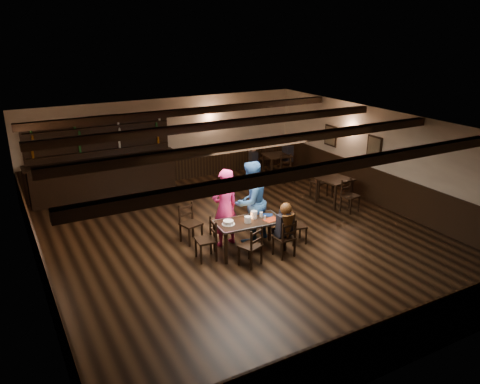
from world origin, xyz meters
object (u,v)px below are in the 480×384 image
dining_table (249,224)px  chair_near_right (286,236)px  cake (228,223)px  man_blue (251,202)px  bar_counter (104,172)px  woman_pink (225,208)px  chair_near_left (253,244)px

dining_table → chair_near_right: bearing=-46.8°
cake → chair_near_right: bearing=-32.1°
chair_near_right → cake: (-1.07, 0.67, 0.28)m
cake → man_blue: bearing=29.3°
dining_table → bar_counter: (-1.92, 5.31, 0.06)m
chair_near_right → cake: 1.30m
woman_pink → chair_near_right: bearing=118.2°
chair_near_left → woman_pink: (-0.04, 1.21, 0.40)m
dining_table → man_blue: man_blue is taller
chair_near_left → chair_near_right: 0.84m
dining_table → chair_near_right: chair_near_right is taller
chair_near_left → cake: size_ratio=3.11×
woman_pink → chair_near_left: bearing=84.3°
woman_pink → cake: 0.59m
chair_near_right → woman_pink: size_ratio=0.47×
chair_near_right → bar_counter: bearing=112.8°
bar_counter → man_blue: bearing=-64.8°
dining_table → woman_pink: 0.71m
chair_near_left → chair_near_right: size_ratio=1.02×
woman_pink → man_blue: bearing=165.5°
dining_table → chair_near_left: bearing=-112.0°
chair_near_left → man_blue: 1.36m
chair_near_left → cake: chair_near_left is taller
chair_near_left → bar_counter: (-1.66, 5.93, 0.21)m
chair_near_right → woman_pink: bearing=125.8°
dining_table → bar_counter: 5.65m
woman_pink → man_blue: (0.63, -0.08, 0.05)m
dining_table → chair_near_left: chair_near_left is taller
chair_near_right → woman_pink: woman_pink is taller
chair_near_right → chair_near_left: bearing=179.8°
bar_counter → chair_near_left: bearing=-74.3°
chair_near_right → man_blue: bearing=102.2°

